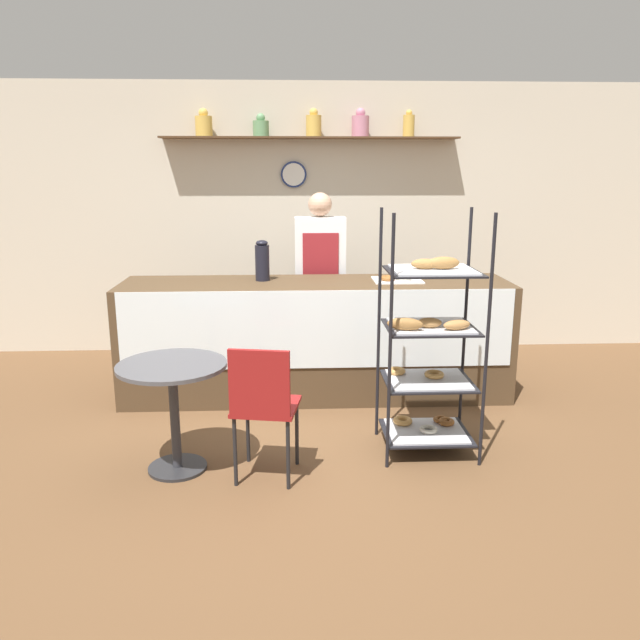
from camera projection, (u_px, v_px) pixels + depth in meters
ground_plane at (323, 450)px, 4.27m from camera, size 14.00×14.00×0.00m
back_wall at (310, 218)px, 6.38m from camera, size 10.00×0.30×2.70m
display_counter at (316, 338)px, 5.22m from camera, size 3.19×0.75×0.97m
pastry_rack at (429, 349)px, 4.11m from camera, size 0.63×0.53×1.62m
person_worker at (320, 277)px, 5.70m from camera, size 0.46×0.23×1.66m
cafe_table at (173, 391)px, 3.87m from camera, size 0.68×0.68×0.71m
cafe_chair at (263, 400)px, 3.72m from camera, size 0.44×0.44×0.87m
coffee_carafe at (262, 261)px, 5.13m from camera, size 0.12×0.12×0.33m
donut_tray_counter at (398, 279)px, 5.15m from camera, size 0.40×0.32×0.05m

